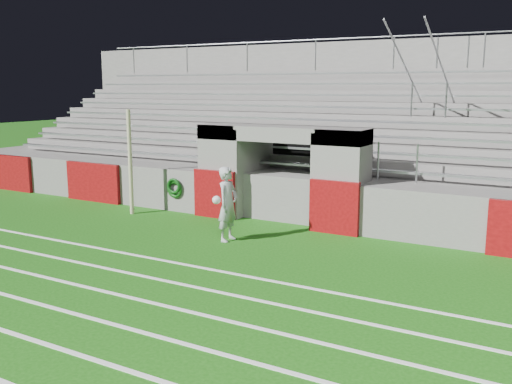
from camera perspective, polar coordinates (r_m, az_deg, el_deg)
The scene contains 6 objects.
ground at distance 12.86m, azimuth -4.80°, elevation -6.02°, with size 90.00×90.00×0.00m, color #15510D.
field_post at distance 16.75m, azimuth -12.47°, elevation 2.92°, with size 0.12×0.12×3.02m, color #B5AF86.
field_markings at distance 9.43m, azimuth -22.77°, elevation -13.04°, with size 28.00×8.09×0.01m.
stadium_structure at distance 19.53m, azimuth 8.55°, elevation 4.04°, with size 26.00×8.48×5.42m.
goalkeeper_with_ball at distance 13.58m, azimuth -2.85°, elevation -1.20°, with size 0.50×0.66×1.79m.
hose_coil at distance 16.85m, azimuth -8.18°, elevation 0.42°, with size 0.53×0.14×0.60m.
Camera 1 is at (7.04, -10.12, 3.64)m, focal length 40.00 mm.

